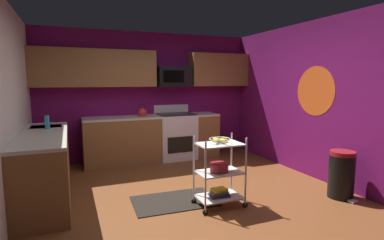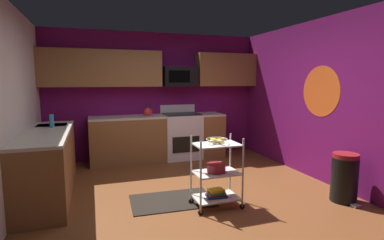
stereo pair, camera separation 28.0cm
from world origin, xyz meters
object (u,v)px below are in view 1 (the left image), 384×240
Objects in this scene: book_stack at (219,193)px; kettle at (142,112)px; dish_soap_bottle at (47,122)px; fruit_bowl at (220,140)px; rolling_cart at (219,172)px; trash_can at (341,175)px; oven_range at (176,135)px; microwave at (174,77)px; mixing_bowl_large at (219,167)px.

kettle reaches higher than book_stack.
fruit_bowl is at bearing -35.69° from dish_soap_bottle.
rolling_cart is 1.39× the size of trash_can.
oven_range is 1.23m from microwave.
microwave is 3.05m from book_stack.
oven_range reaches higher than book_stack.
rolling_cart is 0.42m from fruit_bowl.
book_stack is at bearing -35.69° from dish_soap_bottle.
trash_can is (1.70, -0.39, -0.55)m from fruit_bowl.
kettle is (-0.41, 2.51, 0.48)m from mixing_bowl_large.
kettle reaches higher than rolling_cart.
kettle is (-0.42, 2.51, 0.12)m from fruit_bowl.
trash_can is (2.12, -2.90, -0.67)m from kettle.
kettle is 0.40× the size of trash_can.
dish_soap_bottle is at bearing 144.31° from fruit_bowl.
microwave is 3.60m from trash_can.
kettle is at bearing -171.15° from microwave.
trash_can is (1.42, -3.01, -1.37)m from microwave.
microwave is 2.92m from rolling_cart.
oven_range is 4.04× the size of fruit_bowl.
microwave is 2.76m from fruit_bowl.
oven_range is at bearing 116.06° from trash_can.
book_stack is 2.67m from dish_soap_bottle.
oven_range reaches higher than fruit_bowl.
mixing_bowl_large is 0.94× the size of book_stack.
oven_range is 1.57× the size of microwave.
kettle is at bearing 126.12° from trash_can.
dish_soap_bottle is at bearing -147.82° from kettle.
microwave is at bearing 90.26° from oven_range.
microwave is at bearing 8.85° from kettle.
mixing_bowl_large is 0.95× the size of kettle.
oven_range is 4.11× the size of book_stack.
kettle is (-0.70, -0.00, 0.52)m from oven_range.
trash_can is (1.71, -0.39, -0.19)m from mixing_bowl_large.
dish_soap_bottle is at bearing -153.97° from microwave.
microwave reaches higher than book_stack.
fruit_bowl is 2.54m from dish_soap_bottle.
oven_range is at bearing 83.54° from mixing_bowl_large.
kettle is (-0.42, 2.51, 0.82)m from book_stack.
fruit_bowl is 1.83m from trash_can.
trash_can is at bearing -53.88° from kettle.
oven_range is 0.87m from kettle.
mixing_bowl_large is at bearing 167.16° from trash_can.
dish_soap_bottle reaches higher than mixing_bowl_large.
book_stack is at bearing -90.00° from fruit_bowl.
book_stack is (0.00, -0.00, -0.28)m from rolling_cart.
dish_soap_bottle is at bearing 144.31° from rolling_cart.
mixing_bowl_large is at bearing -80.70° from kettle.
kettle is (-0.70, -0.11, -0.70)m from microwave.
rolling_cart is 4.57× the size of dish_soap_bottle.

